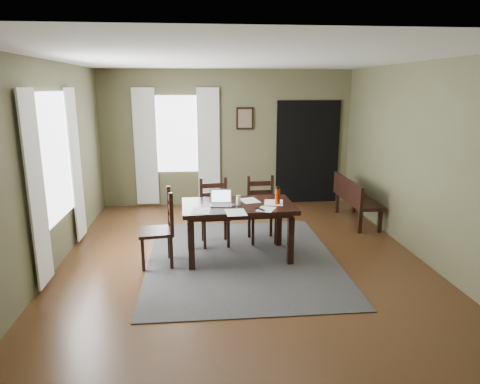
{
  "coord_description": "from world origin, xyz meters",
  "views": [
    {
      "loc": [
        -0.56,
        -5.59,
        2.35
      ],
      "look_at": [
        0.0,
        0.3,
        0.9
      ],
      "focal_mm": 32.0,
      "sensor_mm": 36.0,
      "label": 1
    }
  ],
  "objects": [
    {
      "name": "chair_end",
      "position": [
        -1.11,
        -0.08,
        0.51
      ],
      "size": [
        0.51,
        0.51,
        1.03
      ],
      "rotation": [
        0.0,
        0.0,
        -1.43
      ],
      "color": "black",
      "rests_on": "rug"
    },
    {
      "name": "room_shell",
      "position": [
        0.0,
        0.0,
        1.8
      ],
      "size": [
        5.02,
        6.02,
        2.71
      ],
      "color": "brown",
      "rests_on": "ground"
    },
    {
      "name": "bench",
      "position": [
        2.15,
        1.53,
        0.47
      ],
      "size": [
        0.45,
        1.4,
        0.79
      ],
      "rotation": [
        0.0,
        0.0,
        1.57
      ],
      "color": "black",
      "rests_on": "ground"
    },
    {
      "name": "rug",
      "position": [
        0.0,
        0.0,
        0.01
      ],
      "size": [
        2.6,
        3.2,
        0.01
      ],
      "color": "#383838",
      "rests_on": "ground"
    },
    {
      "name": "paper_b",
      "position": [
        0.3,
        -0.2,
        0.78
      ],
      "size": [
        0.31,
        0.34,
        0.0
      ],
      "primitive_type": "cube",
      "rotation": [
        0.0,
        0.0,
        -0.45
      ],
      "color": "white",
      "rests_on": "dining_table"
    },
    {
      "name": "doorway_back",
      "position": [
        1.65,
        2.97,
        1.05
      ],
      "size": [
        1.3,
        0.03,
        2.1
      ],
      "color": "black",
      "rests_on": "ground"
    },
    {
      "name": "water_bottle",
      "position": [
        0.5,
        0.04,
        0.89
      ],
      "size": [
        0.08,
        0.08,
        0.25
      ],
      "rotation": [
        0.0,
        0.0,
        -0.09
      ],
      "color": "#B42D0D",
      "rests_on": "dining_table"
    },
    {
      "name": "framed_picture",
      "position": [
        0.35,
        2.97,
        1.75
      ],
      "size": [
        0.34,
        0.03,
        0.44
      ],
      "color": "black",
      "rests_on": "ground"
    },
    {
      "name": "curtain_left_far",
      "position": [
        -2.44,
        1.02,
        1.2
      ],
      "size": [
        0.03,
        0.48,
        2.3
      ],
      "color": "silver",
      "rests_on": "ground"
    },
    {
      "name": "computer_mouse",
      "position": [
        -0.12,
        -0.04,
        0.79
      ],
      "size": [
        0.06,
        0.09,
        0.03
      ],
      "primitive_type": "cube",
      "rotation": [
        0.0,
        0.0,
        -0.04
      ],
      "color": "#3F3F42",
      "rests_on": "dining_table"
    },
    {
      "name": "curtain_back_left",
      "position": [
        -1.62,
        2.94,
        1.2
      ],
      "size": [
        0.44,
        0.03,
        2.3
      ],
      "color": "silver",
      "rests_on": "ground"
    },
    {
      "name": "drinking_glass",
      "position": [
        -0.05,
        0.05,
        0.85
      ],
      "size": [
        0.08,
        0.08,
        0.13
      ],
      "primitive_type": "cylinder",
      "rotation": [
        0.0,
        0.0,
        0.4
      ],
      "color": "silver",
      "rests_on": "dining_table"
    },
    {
      "name": "paper_a",
      "position": [
        -0.56,
        -0.2,
        0.78
      ],
      "size": [
        0.27,
        0.33,
        0.0
      ],
      "primitive_type": "cube",
      "rotation": [
        0.0,
        0.0,
        -0.11
      ],
      "color": "white",
      "rests_on": "dining_table"
    },
    {
      "name": "window_back",
      "position": [
        -1.0,
        2.97,
        1.45
      ],
      "size": [
        1.0,
        0.01,
        1.5
      ],
      "color": "white",
      "rests_on": "ground"
    },
    {
      "name": "ground",
      "position": [
        0.0,
        0.0,
        -0.01
      ],
      "size": [
        5.0,
        6.0,
        0.01
      ],
      "color": "#492C16"
    },
    {
      "name": "tv_remote",
      "position": [
        0.22,
        -0.22,
        0.79
      ],
      "size": [
        0.12,
        0.16,
        0.02
      ],
      "primitive_type": "cube",
      "rotation": [
        0.0,
        0.0,
        0.54
      ],
      "color": "black",
      "rests_on": "dining_table"
    },
    {
      "name": "laptop",
      "position": [
        -0.28,
        0.09,
        0.83
      ],
      "size": [
        0.31,
        0.25,
        0.21
      ],
      "rotation": [
        0.0,
        0.0,
        -0.06
      ],
      "color": "#B7B7BC",
      "rests_on": "dining_table"
    },
    {
      "name": "curtain_back_right",
      "position": [
        -0.38,
        2.94,
        1.2
      ],
      "size": [
        0.44,
        0.03,
        2.3
      ],
      "color": "silver",
      "rests_on": "ground"
    },
    {
      "name": "window_left",
      "position": [
        -2.47,
        0.2,
        1.45
      ],
      "size": [
        0.01,
        1.3,
        1.7
      ],
      "color": "white",
      "rests_on": "ground"
    },
    {
      "name": "chair_back_left",
      "position": [
        -0.35,
        0.67,
        0.49
      ],
      "size": [
        0.47,
        0.47,
        1.0
      ],
      "rotation": [
        0.0,
        0.0,
        0.07
      ],
      "color": "black",
      "rests_on": "rug"
    },
    {
      "name": "curtain_left_near",
      "position": [
        -2.44,
        -0.62,
        1.2
      ],
      "size": [
        0.03,
        0.48,
        2.3
      ],
      "color": "silver",
      "rests_on": "ground"
    },
    {
      "name": "chair_back_right",
      "position": [
        0.38,
        0.75,
        0.49
      ],
      "size": [
        0.46,
        0.46,
        1.0
      ],
      "rotation": [
        0.0,
        0.0,
        0.04
      ],
      "color": "black",
      "rests_on": "rug"
    },
    {
      "name": "paper_d",
      "position": [
        0.46,
        0.12,
        0.78
      ],
      "size": [
        0.31,
        0.37,
        0.0
      ],
      "primitive_type": "cube",
      "rotation": [
        0.0,
        0.0,
        -0.17
      ],
      "color": "white",
      "rests_on": "dining_table"
    },
    {
      "name": "paper_e",
      "position": [
        -0.11,
        -0.32,
        0.78
      ],
      "size": [
        0.28,
        0.35,
        0.0
      ],
      "primitive_type": "cube",
      "rotation": [
        0.0,
        0.0,
        0.06
      ],
      "color": "white",
      "rests_on": "dining_table"
    },
    {
      "name": "dining_table",
      "position": [
        -0.05,
        0.09,
        0.68
      ],
      "size": [
        1.57,
        0.99,
        0.77
      ],
      "rotation": [
        0.0,
        0.0,
        0.04
      ],
      "color": "black",
      "rests_on": "rug"
    },
    {
      "name": "paper_c",
      "position": [
        0.13,
        0.26,
        0.78
      ],
      "size": [
        0.31,
        0.36,
        0.0
      ],
      "primitive_type": "cube",
      "rotation": [
        0.0,
        0.0,
        0.27
      ],
      "color": "white",
      "rests_on": "dining_table"
    }
  ]
}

